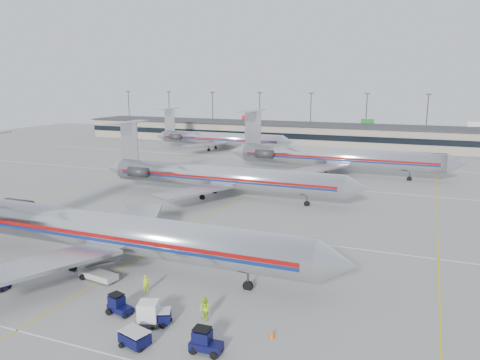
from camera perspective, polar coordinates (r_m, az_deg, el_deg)
The scene contains 17 objects.
ground at distance 53.63m, azimuth -11.18°, elevation -8.68°, with size 260.00×260.00×0.00m, color gray.
apron_markings at distance 61.74m, azimuth -6.10°, elevation -5.75°, with size 160.00×0.15×0.02m, color silver.
terminal at distance 143.37m, azimuth 10.72°, elevation 5.44°, with size 162.00×17.00×6.25m.
light_mast_row at distance 156.63m, azimuth 11.84°, elevation 7.91°, with size 163.60×0.40×15.28m.
jet_foreground at distance 50.04m, azimuth -16.27°, elevation -5.90°, with size 49.44×29.11×12.94m.
jet_second_row at distance 76.48m, azimuth -2.55°, elevation 0.43°, with size 46.01×27.09×12.04m.
jet_third_row at distance 96.74m, azimuth 11.32°, elevation 2.78°, with size 47.37×29.14×12.95m.
jet_back_row at distance 130.55m, azimuth -2.66°, elevation 5.09°, with size 41.71×25.66×11.40m.
tug_center at distance 40.66m, azimuth -14.60°, elevation -14.52°, with size 2.35×1.64×1.73m.
tug_right at distance 34.60m, azimuth -4.35°, elevation -19.05°, with size 2.32×1.24×1.85m.
cart_inner at distance 38.70m, azimuth -9.94°, elevation -16.06°, with size 2.32×2.02×1.11m.
cart_outer at distance 36.14m, azimuth -12.71°, elevation -18.26°, with size 2.39×1.94×1.18m.
uld_container at distance 38.48m, azimuth -11.09°, elevation -15.66°, with size 2.17×1.97×1.89m.
belt_loader at distance 47.49m, azimuth -16.82°, elevation -10.86°, with size 4.82×2.03×2.49m.
ramp_worker_near at distance 43.88m, azimuth -11.40°, elevation -12.30°, with size 0.59×0.39×1.63m, color #B9E315.
ramp_worker_far at distance 38.49m, azimuth -4.35°, elevation -15.41°, with size 0.96×0.75×1.97m, color #A6EE16.
cone_right at distance 36.49m, azimuth 3.91°, elevation -18.22°, with size 0.48×0.48×0.65m, color #E85307.
Camera 1 is at (28.05, -41.77, 18.57)m, focal length 35.00 mm.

